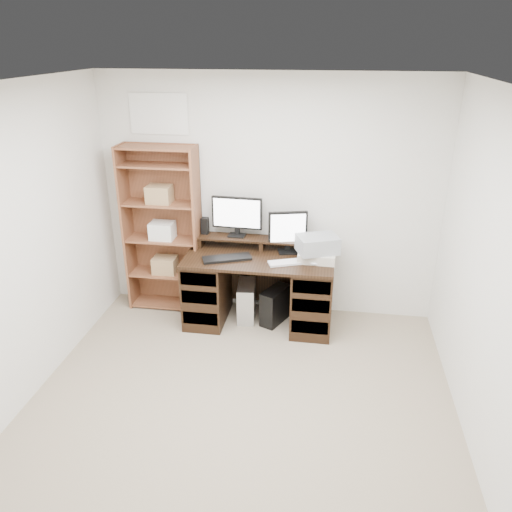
% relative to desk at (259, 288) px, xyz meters
% --- Properties ---
extents(room, '(3.54, 4.04, 2.54)m').
position_rel_desk_xyz_m(room, '(0.04, -1.64, 0.86)').
color(room, gray).
rests_on(room, ground).
extents(desk, '(1.50, 0.70, 0.75)m').
position_rel_desk_xyz_m(desk, '(0.00, 0.00, 0.00)').
color(desk, black).
rests_on(desk, ground).
extents(riser_shelf, '(1.40, 0.22, 0.12)m').
position_rel_desk_xyz_m(riser_shelf, '(-0.00, 0.21, 0.45)').
color(riser_shelf, black).
rests_on(riser_shelf, desk).
extents(monitor_wide, '(0.53, 0.14, 0.42)m').
position_rel_desk_xyz_m(monitor_wide, '(-0.27, 0.24, 0.71)').
color(monitor_wide, black).
rests_on(monitor_wide, riser_shelf).
extents(monitor_small, '(0.39, 0.19, 0.43)m').
position_rel_desk_xyz_m(monitor_small, '(0.27, 0.17, 0.60)').
color(monitor_small, black).
rests_on(monitor_small, desk).
extents(speaker, '(0.08, 0.08, 0.18)m').
position_rel_desk_xyz_m(speaker, '(-0.62, 0.25, 0.57)').
color(speaker, black).
rests_on(speaker, riser_shelf).
extents(keyboard_black, '(0.51, 0.33, 0.03)m').
position_rel_desk_xyz_m(keyboard_black, '(-0.31, -0.12, 0.37)').
color(keyboard_black, black).
rests_on(keyboard_black, desk).
extents(keyboard_white, '(0.44, 0.27, 0.02)m').
position_rel_desk_xyz_m(keyboard_white, '(0.32, -0.11, 0.37)').
color(keyboard_white, silver).
rests_on(keyboard_white, desk).
extents(mouse, '(0.10, 0.07, 0.04)m').
position_rel_desk_xyz_m(mouse, '(0.56, -0.11, 0.38)').
color(mouse, white).
rests_on(mouse, desk).
extents(printer, '(0.37, 0.29, 0.09)m').
position_rel_desk_xyz_m(printer, '(0.58, 0.00, 0.41)').
color(printer, beige).
rests_on(printer, desk).
extents(basket, '(0.46, 0.40, 0.16)m').
position_rel_desk_xyz_m(basket, '(0.58, 0.00, 0.53)').
color(basket, '#909599').
rests_on(basket, printer).
extents(tower_silver, '(0.21, 0.41, 0.40)m').
position_rel_desk_xyz_m(tower_silver, '(-0.15, 0.06, -0.19)').
color(tower_silver, silver).
rests_on(tower_silver, ground).
extents(tower_black, '(0.31, 0.41, 0.38)m').
position_rel_desk_xyz_m(tower_black, '(0.17, 0.03, -0.20)').
color(tower_black, black).
rests_on(tower_black, ground).
extents(bookshelf, '(0.80, 0.30, 1.80)m').
position_rel_desk_xyz_m(bookshelf, '(-1.07, 0.21, 0.53)').
color(bookshelf, brown).
rests_on(bookshelf, ground).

